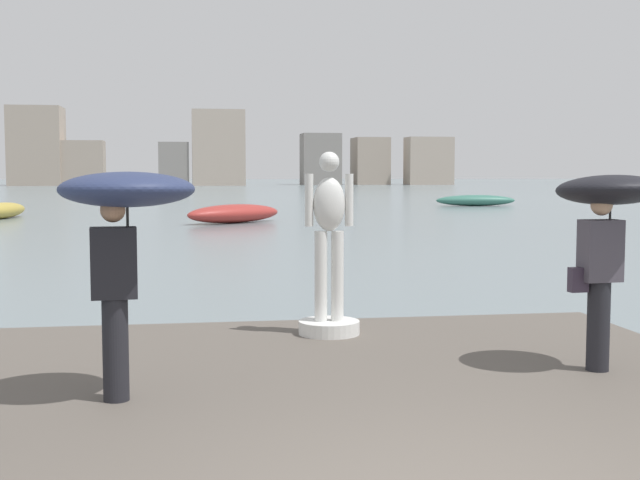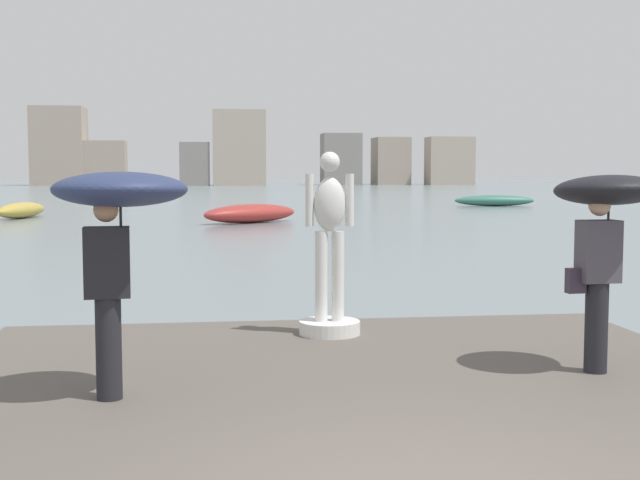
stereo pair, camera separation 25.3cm
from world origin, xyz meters
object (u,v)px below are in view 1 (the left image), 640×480
Objects in this scene: onlooker_right at (608,213)px; boat_near at (476,200)px; boat_mid at (234,214)px; boat_far at (2,211)px; onlooker_left at (124,212)px; statue_white_figure at (329,265)px.

onlooker_right reaches higher than boat_near.
boat_mid is at bearing -136.81° from boat_near.
boat_mid is at bearing -24.98° from boat_far.
boat_far is at bearing 155.02° from boat_mid.
onlooker_right reaches higher than boat_far.
onlooker_left reaches higher than boat_mid.
onlooker_right is 48.87m from boat_near.
onlooker_right is at bearing -86.25° from boat_mid.
statue_white_figure is at bearing 137.49° from onlooker_right.
boat_mid is (-2.00, 30.51, -1.53)m from onlooker_right.
onlooker_left is at bearing -112.67° from boat_near.
boat_near is (17.39, 44.30, -0.87)m from statue_white_figure.
onlooker_right is at bearing 4.73° from onlooker_left.
boat_near is at bearing 20.90° from boat_far.
boat_near is at bearing 67.33° from onlooker_left.
onlooker_left reaches higher than onlooker_right.
boat_far is (-8.61, 36.09, -1.61)m from onlooker_left.
statue_white_figure is at bearing -72.17° from boat_far.
boat_far is at bearing -159.10° from boat_near.
statue_white_figure is 0.40× the size of boat_near.
statue_white_figure is 0.43× the size of boat_mid.
statue_white_figure is 3.31m from onlooker_right.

